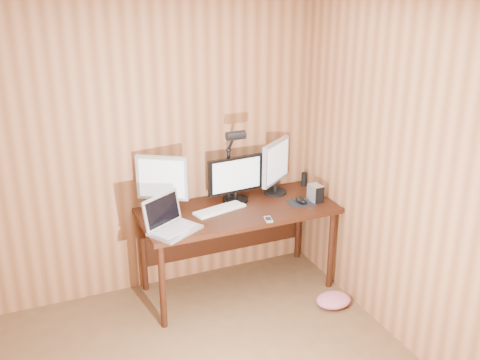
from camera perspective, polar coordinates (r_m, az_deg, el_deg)
room_shell at (r=2.73m, az=-4.99°, el=-9.19°), size 4.00×4.00×4.00m
desk at (r=4.72m, az=-0.58°, el=-3.95°), size 1.60×0.70×0.75m
monitor_center at (r=4.69m, az=-0.45°, el=0.15°), size 0.50×0.22×0.39m
monitor_left at (r=4.51m, az=-7.89°, el=-0.20°), size 0.38×0.25×0.47m
monitor_right at (r=4.84m, az=3.66°, el=1.48°), size 0.36×0.28×0.47m
laptop at (r=4.26m, az=-7.16°, el=-4.26°), size 0.46×0.43×0.26m
keyboard at (r=4.58m, az=-2.08°, el=-2.98°), size 0.46×0.23×0.02m
mousepad at (r=4.75m, az=6.25°, el=-2.30°), size 0.24×0.21×0.00m
mouse at (r=4.74m, az=6.26°, el=-2.05°), size 0.08×0.13×0.04m
hard_drive at (r=4.78m, az=7.68°, el=-1.33°), size 0.10×0.14×0.14m
phone at (r=4.41m, az=2.90°, el=-4.01°), size 0.08×0.11×0.01m
speaker at (r=5.10m, az=6.53°, el=0.08°), size 0.05×0.05×0.12m
desk_lamp at (r=4.59m, az=-0.77°, el=2.60°), size 0.16×0.22×0.68m
fabric_pile at (r=4.77m, az=9.48°, el=-11.95°), size 0.35×0.32×0.09m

